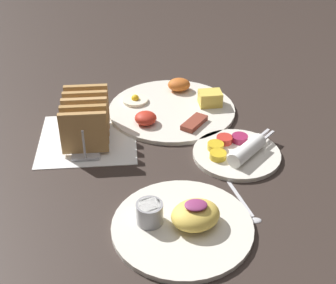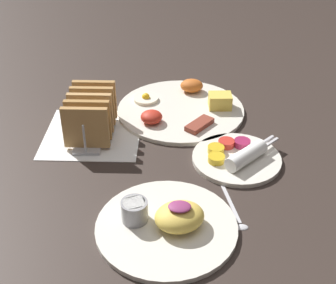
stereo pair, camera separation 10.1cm
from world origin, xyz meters
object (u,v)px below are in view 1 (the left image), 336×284
Objects in this scene: plate_foreground at (183,222)px; toast_rack at (86,120)px; plate_breakfast at (173,107)px; plate_condiments at (237,152)px.

plate_foreground is 1.40× the size of toast_rack.
plate_breakfast is 1.67× the size of plate_condiments.
toast_rack reaches higher than plate_foreground.
plate_condiments is (0.12, -0.21, 0.00)m from plate_breakfast.
plate_condiments is at bearing 55.62° from plate_foreground.
plate_foreground is at bearing -124.38° from plate_condiments.
plate_foreground is (-0.14, -0.21, 0.00)m from plate_condiments.
toast_rack reaches higher than plate_breakfast.
plate_condiments is at bearing -60.91° from plate_breakfast.
plate_breakfast reaches higher than plate_condiments.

